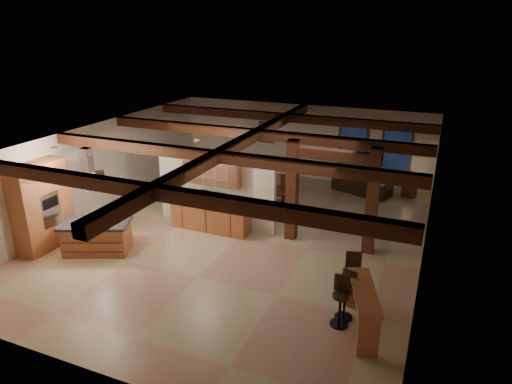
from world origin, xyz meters
TOP-DOWN VIEW (x-y plane):
  - ground at (0.00, 0.00)m, footprint 12.00×12.00m
  - room_walls at (0.00, 0.00)m, footprint 12.00×12.00m
  - ceiling_beams at (0.00, 0.00)m, footprint 10.00×12.00m
  - timber_posts at (2.50, 0.50)m, footprint 2.50×0.30m
  - partition_wall at (-1.00, 0.50)m, footprint 3.80×0.18m
  - pantry_cabinet at (-4.67, -2.60)m, footprint 0.67×1.60m
  - back_counter at (-1.00, 0.11)m, footprint 2.50×0.66m
  - upper_display_cabinet at (-1.00, 0.31)m, footprint 1.80×0.36m
  - range_hood at (-3.16, -2.33)m, footprint 1.10×1.10m
  - back_windows at (2.80, 5.93)m, footprint 2.70×0.07m
  - framed_art at (-1.50, 5.94)m, footprint 0.65×0.05m
  - recessed_cans at (-2.53, -1.93)m, footprint 3.16×2.46m
  - kitchen_island at (-3.16, -2.33)m, footprint 2.01×1.57m
  - dining_table at (-0.30, 2.38)m, footprint 1.91×1.48m
  - sofa at (2.60, 5.03)m, footprint 2.26×1.47m
  - microwave at (-1.16, 0.11)m, footprint 0.49×0.39m
  - bar_counter at (4.06, -2.97)m, footprint 0.96×1.82m
  - side_table at (4.23, 5.31)m, footprint 0.52×0.52m
  - table_lamp at (4.23, 5.31)m, footprint 0.26×0.26m
  - bar_stool_a at (3.66, -2.68)m, footprint 0.39×0.40m
  - bar_stool_b at (3.60, -2.94)m, footprint 0.38×0.39m
  - bar_stool_c at (3.66, -2.02)m, footprint 0.42×0.43m
  - dining_chairs at (-0.30, 2.38)m, footprint 2.19×2.19m

SIDE VIEW (x-z plane):
  - ground at x=0.00m, z-range 0.00..0.00m
  - side_table at x=4.23m, z-range 0.00..0.53m
  - dining_table at x=-0.30m, z-range 0.00..0.59m
  - sofa at x=2.60m, z-range 0.00..0.61m
  - kitchen_island at x=-3.16m, z-range 0.00..0.89m
  - back_counter at x=-1.00m, z-range 0.01..0.95m
  - bar_stool_a at x=3.66m, z-range 0.01..1.08m
  - bar_stool_b at x=3.60m, z-range 0.01..1.09m
  - dining_chairs at x=-0.30m, z-range 0.01..1.15m
  - bar_stool_c at x=3.66m, z-range 0.01..1.17m
  - bar_counter at x=4.06m, z-range 0.16..1.09m
  - table_lamp at x=4.23m, z-range 0.60..0.91m
  - microwave at x=-1.16m, z-range 0.94..1.18m
  - partition_wall at x=-1.00m, z-range 0.00..2.20m
  - pantry_cabinet at x=-4.67m, z-range 0.00..2.40m
  - back_windows at x=2.80m, z-range 0.65..2.35m
  - framed_art at x=-1.50m, z-range 1.27..2.12m
  - timber_posts at x=2.50m, z-range 0.31..3.21m
  - room_walls at x=0.00m, z-range -4.22..7.78m
  - range_hood at x=-3.16m, z-range 1.08..2.48m
  - upper_display_cabinet at x=-1.00m, z-range 1.37..2.33m
  - ceiling_beams at x=0.00m, z-range 2.62..2.90m
  - recessed_cans at x=-2.53m, z-range 2.85..2.89m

